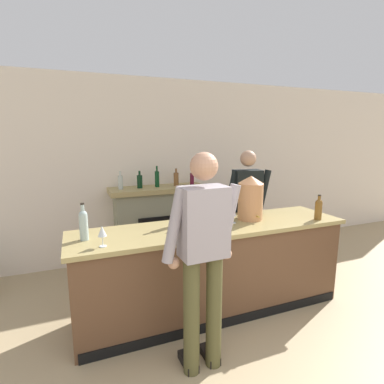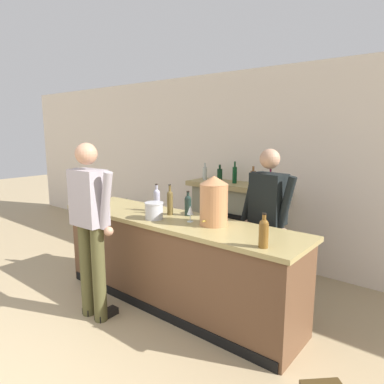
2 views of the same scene
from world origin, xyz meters
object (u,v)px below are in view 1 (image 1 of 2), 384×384
wine_bottle_cabernet_heavy (176,212)px  wine_glass_back_row (233,212)px  wine_glass_mid_counter (102,232)px  person_bartender (247,208)px  wine_bottle_chardonnay_pale (84,224)px  wine_bottle_burgundy_dark (318,208)px  ice_bucket_steel (208,222)px  wine_bottle_riesling_slim (198,211)px  copper_dispenser (250,198)px  person_customer (203,255)px  wine_bottle_port_short (209,209)px  fireplace_stone (159,223)px

wine_bottle_cabernet_heavy → wine_glass_back_row: 0.62m
wine_glass_mid_counter → person_bartender: bearing=23.3°
wine_bottle_chardonnay_pale → wine_bottle_burgundy_dark: 2.48m
wine_glass_mid_counter → ice_bucket_steel: bearing=3.5°
wine_bottle_riesling_slim → wine_bottle_chardonnay_pale: 1.15m
copper_dispenser → wine_glass_mid_counter: size_ratio=2.71×
wine_glass_mid_counter → wine_bottle_cabernet_heavy: bearing=23.5°
wine_glass_mid_counter → person_customer: bearing=-36.4°
ice_bucket_steel → wine_glass_back_row: size_ratio=1.19×
wine_bottle_burgundy_dark → ice_bucket_steel: bearing=176.4°
person_bartender → ice_bucket_steel: bearing=-140.3°
wine_bottle_port_short → wine_glass_back_row: bearing=-45.4°
wine_bottle_riesling_slim → wine_bottle_cabernet_heavy: 0.24m
wine_bottle_cabernet_heavy → person_bartender: bearing=23.1°
wine_bottle_chardonnay_pale → wine_bottle_port_short: size_ratio=1.24×
copper_dispenser → person_bartender: bearing=61.3°
person_customer → wine_bottle_riesling_slim: person_customer is taller
ice_bucket_steel → wine_glass_mid_counter: (-1.00, -0.06, 0.04)m
person_bartender → wine_glass_back_row: bearing=-132.0°
person_bartender → wine_bottle_riesling_slim: person_bartender is taller
person_bartender → copper_dispenser: (-0.30, -0.55, 0.27)m
copper_dispenser → ice_bucket_steel: copper_dispenser is taller
wine_bottle_cabernet_heavy → wine_bottle_port_short: size_ratio=1.17×
person_customer → copper_dispenser: (0.92, 0.79, 0.23)m
wine_glass_back_row → wine_bottle_cabernet_heavy: bearing=168.5°
person_customer → wine_bottle_burgundy_dark: size_ratio=6.30×
wine_bottle_port_short → wine_glass_back_row: (0.19, -0.19, -0.01)m
ice_bucket_steel → wine_bottle_riesling_slim: 0.25m
wine_bottle_port_short → wine_glass_back_row: 0.27m
wine_bottle_port_short → wine_glass_mid_counter: wine_bottle_port_short is taller
person_bartender → wine_bottle_port_short: bearing=-150.5°
fireplace_stone → ice_bucket_steel: 1.75m
wine_glass_mid_counter → fireplace_stone: bearing=61.3°
wine_bottle_burgundy_dark → wine_glass_back_row: (-0.95, 0.24, -0.01)m
wine_bottle_riesling_slim → wine_bottle_port_short: wine_bottle_riesling_slim is taller
fireplace_stone → wine_bottle_riesling_slim: 1.54m
copper_dispenser → wine_glass_mid_counter: copper_dispenser is taller
wine_bottle_burgundy_dark → wine_bottle_port_short: 1.22m
wine_bottle_riesling_slim → wine_bottle_cabernet_heavy: (-0.24, 0.03, -0.01)m
fireplace_stone → person_customer: 2.32m
fireplace_stone → ice_bucket_steel: (0.05, -1.69, 0.48)m
wine_bottle_riesling_slim → wine_bottle_port_short: 0.20m
wine_bottle_riesling_slim → wine_bottle_port_short: (0.18, 0.10, -0.03)m
wine_bottle_port_short → copper_dispenser: bearing=-16.8°
fireplace_stone → person_customer: size_ratio=0.82×
wine_glass_back_row → person_bartender: bearing=48.0°
wine_bottle_burgundy_dark → wine_bottle_port_short: bearing=159.4°
wine_bottle_riesling_slim → wine_bottle_chardonnay_pale: bearing=-176.3°
wine_bottle_riesling_slim → wine_bottle_chardonnay_pale: wine_bottle_riesling_slim is taller
fireplace_stone → wine_bottle_cabernet_heavy: fireplace_stone is taller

